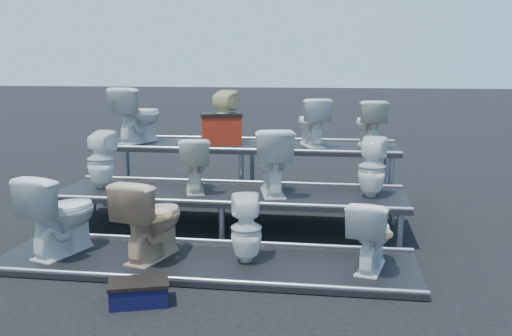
# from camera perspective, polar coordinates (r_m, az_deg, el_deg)

# --- Properties ---
(ground) EXTENTS (80.00, 80.00, 0.00)m
(ground) POSITION_cam_1_polar(r_m,az_deg,el_deg) (7.04, -2.62, -6.08)
(ground) COLOR black
(ground) RESTS_ON ground
(tier_front) EXTENTS (4.20, 1.20, 0.06)m
(tier_front) POSITION_cam_1_polar(r_m,az_deg,el_deg) (5.82, -5.09, -9.40)
(tier_front) COLOR black
(tier_front) RESTS_ON ground
(tier_mid) EXTENTS (4.20, 1.20, 0.46)m
(tier_mid) POSITION_cam_1_polar(r_m,az_deg,el_deg) (6.97, -2.63, -4.27)
(tier_mid) COLOR black
(tier_mid) RESTS_ON ground
(tier_back) EXTENTS (4.20, 1.20, 0.86)m
(tier_back) POSITION_cam_1_polar(r_m,az_deg,el_deg) (8.18, -0.91, -0.62)
(tier_back) COLOR black
(tier_back) RESTS_ON ground
(toilet_0) EXTENTS (0.69, 0.93, 0.85)m
(toilet_0) POSITION_cam_1_polar(r_m,az_deg,el_deg) (6.21, -18.95, -4.30)
(toilet_0) COLOR white
(toilet_0) RESTS_ON tier_front
(toilet_1) EXTENTS (0.66, 0.90, 0.82)m
(toilet_1) POSITION_cam_1_polar(r_m,az_deg,el_deg) (5.84, -10.43, -4.95)
(toilet_1) COLOR tan
(toilet_1) RESTS_ON tier_front
(toilet_2) EXTENTS (0.37, 0.37, 0.68)m
(toilet_2) POSITION_cam_1_polar(r_m,az_deg,el_deg) (5.62, -0.98, -6.11)
(toilet_2) COLOR white
(toilet_2) RESTS_ON tier_front
(toilet_3) EXTENTS (0.52, 0.74, 0.68)m
(toilet_3) POSITION_cam_1_polar(r_m,az_deg,el_deg) (5.56, 11.39, -6.49)
(toilet_3) COLOR white
(toilet_3) RESTS_ON tier_front
(toilet_4) EXTENTS (0.36, 0.37, 0.72)m
(toilet_4) POSITION_cam_1_polar(r_m,az_deg,el_deg) (7.34, -15.29, 0.80)
(toilet_4) COLOR white
(toilet_4) RESTS_ON tier_mid
(toilet_5) EXTENTS (0.54, 0.73, 0.67)m
(toilet_5) POSITION_cam_1_polar(r_m,az_deg,el_deg) (6.95, -6.21, 0.38)
(toilet_5) COLOR silver
(toilet_5) RESTS_ON tier_mid
(toilet_6) EXTENTS (0.61, 0.86, 0.80)m
(toilet_6) POSITION_cam_1_polar(r_m,az_deg,el_deg) (6.76, 1.64, 0.72)
(toilet_6) COLOR white
(toilet_6) RESTS_ON tier_mid
(toilet_7) EXTENTS (0.38, 0.39, 0.70)m
(toilet_7) POSITION_cam_1_polar(r_m,az_deg,el_deg) (6.74, 11.51, 0.06)
(toilet_7) COLOR white
(toilet_7) RESTS_ON tier_mid
(toilet_8) EXTENTS (0.70, 0.89, 0.80)m
(toilet_8) POSITION_cam_1_polar(r_m,az_deg,el_deg) (8.47, -11.72, 5.23)
(toilet_8) COLOR white
(toilet_8) RESTS_ON tier_back
(toilet_9) EXTENTS (0.40, 0.41, 0.76)m
(toilet_9) POSITION_cam_1_polar(r_m,az_deg,el_deg) (8.12, -3.29, 5.07)
(toilet_9) COLOR beige
(toilet_9) RESTS_ON tier_back
(toilet_10) EXTENTS (0.58, 0.75, 0.67)m
(toilet_10) POSITION_cam_1_polar(r_m,az_deg,el_deg) (7.97, 5.58, 4.60)
(toilet_10) COLOR white
(toilet_10) RESTS_ON tier_back
(toilet_11) EXTENTS (0.49, 0.70, 0.65)m
(toilet_11) POSITION_cam_1_polar(r_m,az_deg,el_deg) (7.97, 11.21, 4.38)
(toilet_11) COLOR silver
(toilet_11) RESTS_ON tier_back
(red_crate) EXTENTS (0.65, 0.58, 0.39)m
(red_crate) POSITION_cam_1_polar(r_m,az_deg,el_deg) (8.17, -3.53, 3.80)
(red_crate) COLOR #A02811
(red_crate) RESTS_ON tier_back
(step_stool) EXTENTS (0.55, 0.43, 0.17)m
(step_stool) POSITION_cam_1_polar(r_m,az_deg,el_deg) (5.02, -11.62, -12.24)
(step_stool) COLOR black
(step_stool) RESTS_ON ground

